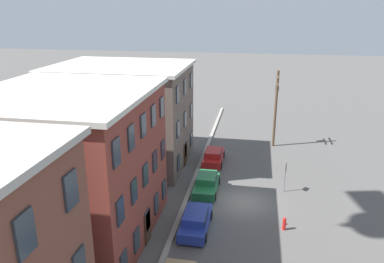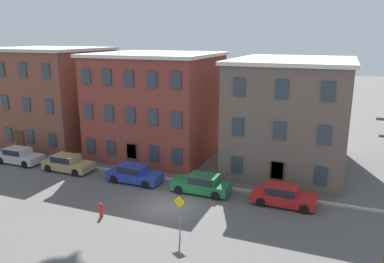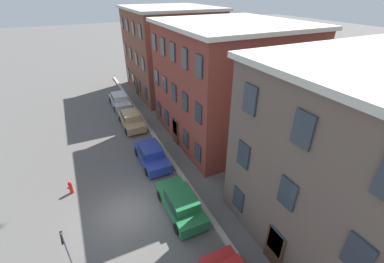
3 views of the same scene
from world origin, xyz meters
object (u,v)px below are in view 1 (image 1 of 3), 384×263
car_green (207,183)px  caution_sign (285,173)px  car_red (214,156)px  utility_pole (276,104)px  car_blue (196,220)px  fire_hydrant (284,223)px

car_green → caution_sign: caution_sign is taller
car_green → caution_sign: size_ratio=1.67×
car_red → utility_pole: (5.98, -5.95, 3.98)m
caution_sign → car_green: bearing=99.0°
car_blue → utility_pole: utility_pole is taller
caution_sign → utility_pole: (10.97, 0.61, 3.00)m
car_green → car_blue: bearing=-179.6°
car_green → utility_pole: 13.89m
utility_pole → fire_hydrant: utility_pole is taller
car_green → car_red: 6.01m
car_blue → utility_pole: size_ratio=0.52×
car_blue → car_green: 5.84m
car_blue → car_green: bearing=0.4°
utility_pole → fire_hydrant: (-16.75, -0.30, -4.25)m
car_green → fire_hydrant: (-4.76, -6.09, -0.27)m
car_blue → caution_sign: caution_sign is taller
caution_sign → fire_hydrant: bearing=176.9°
fire_hydrant → car_red: bearing=30.1°
utility_pole → fire_hydrant: 17.28m
car_red → fire_hydrant: 12.45m
car_red → utility_pole: 9.33m
utility_pole → caution_sign: bearing=-176.8°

